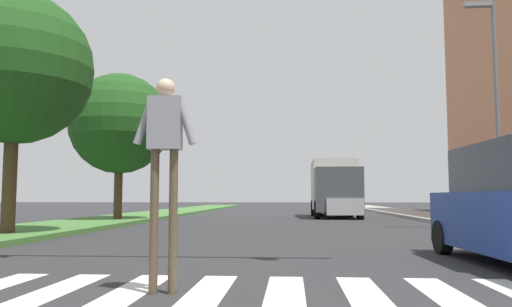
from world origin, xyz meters
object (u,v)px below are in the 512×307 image
tree_mid (14,68)px  pedestrian_performer (165,149)px  tree_far (120,124)px  street_lamp_right (493,91)px  truck_box_delivery (334,187)px  sedan_midblock (340,203)px

tree_mid → pedestrian_performer: bearing=-49.8°
tree_far → pedestrian_performer: size_ratio=2.56×
street_lamp_right → pedestrian_performer: (-8.15, -11.11, -2.93)m
pedestrian_performer → truck_box_delivery: size_ratio=0.40×
street_lamp_right → sedan_midblock: street_lamp_right is taller
tree_far → truck_box_delivery: 11.89m
street_lamp_right → sedan_midblock: size_ratio=1.76×
sedan_midblock → truck_box_delivery: 1.44m
street_lamp_right → sedan_midblock: bearing=113.9°
tree_mid → truck_box_delivery: size_ratio=1.06×
tree_far → truck_box_delivery: tree_far is taller
pedestrian_performer → sedan_midblock: (3.95, 20.58, -0.88)m
pedestrian_performer → sedan_midblock: 20.98m
tree_mid → street_lamp_right: bearing=15.4°
tree_mid → tree_far: bearing=90.0°
tree_mid → truck_box_delivery: bearing=55.9°
tree_mid → street_lamp_right: size_ratio=0.87×
pedestrian_performer → truck_box_delivery: bearing=80.1°
street_lamp_right → tree_far: bearing=162.4°
street_lamp_right → truck_box_delivery: (-4.37, 10.62, -2.96)m
street_lamp_right → truck_box_delivery: street_lamp_right is taller
tree_far → street_lamp_right: size_ratio=0.85×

